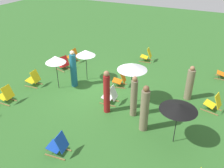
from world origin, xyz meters
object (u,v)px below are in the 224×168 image
at_px(deckchair_3, 214,103).
at_px(deckchair_9, 73,56).
at_px(deckchair_11, 111,96).
at_px(person_1, 145,110).
at_px(deckchair_8, 147,56).
at_px(deckchair_6, 63,64).
at_px(umbrella_3, 179,107).
at_px(person_2, 134,97).
at_px(umbrella_0, 86,53).
at_px(deckchair_1, 6,95).
at_px(umbrella_1, 132,67).
at_px(umbrella_2, 55,59).
at_px(deckchair_0, 34,79).
at_px(deckchair_7, 120,79).
at_px(person_4, 73,70).
at_px(deckchair_5, 59,145).
at_px(person_3, 107,93).
at_px(person_0, 190,84).

bearing_deg(deckchair_3, deckchair_9, -88.40).
height_order(deckchair_11, person_1, person_1).
height_order(deckchair_3, deckchair_8, same).
bearing_deg(deckchair_6, umbrella_3, 81.78).
xyz_separation_m(deckchair_9, person_2, (3.42, 5.27, 0.49)).
relative_size(deckchair_11, person_2, 0.46).
bearing_deg(umbrella_0, deckchair_1, -31.68).
xyz_separation_m(umbrella_1, person_1, (1.53, 1.13, -0.85)).
distance_m(deckchair_1, umbrella_2, 2.70).
height_order(deckchair_3, umbrella_1, umbrella_1).
bearing_deg(deckchair_0, deckchair_1, -7.15).
height_order(deckchair_7, umbrella_3, umbrella_3).
xyz_separation_m(deckchair_0, deckchair_6, (-2.17, 0.22, 0.00)).
bearing_deg(deckchair_8, person_4, -34.17).
distance_m(deckchair_0, deckchair_7, 4.33).
height_order(deckchair_5, deckchair_9, same).
height_order(deckchair_0, deckchair_1, same).
height_order(deckchair_1, umbrella_1, umbrella_1).
distance_m(person_1, person_3, 1.82).
bearing_deg(person_1, person_4, -57.87).
height_order(deckchair_0, deckchair_8, same).
distance_m(deckchair_1, deckchair_11, 4.65).
xyz_separation_m(deckchair_1, person_0, (-3.87, 7.24, 0.40)).
relative_size(deckchair_5, deckchair_8, 1.00).
height_order(person_0, person_4, person_4).
distance_m(deckchair_11, person_1, 2.26).
bearing_deg(deckchair_11, person_2, 69.04).
distance_m(deckchair_5, person_3, 2.94).
bearing_deg(deckchair_1, deckchair_0, 176.99).
bearing_deg(deckchair_3, deckchair_11, -58.71).
bearing_deg(person_4, deckchair_0, -0.42).
height_order(deckchair_6, person_2, person_2).
distance_m(umbrella_0, person_3, 3.12).
bearing_deg(person_2, person_0, 133.36).
distance_m(deckchair_8, umbrella_0, 4.34).
bearing_deg(deckchair_5, umbrella_1, 160.11).
height_order(deckchair_1, umbrella_2, umbrella_2).
height_order(umbrella_0, umbrella_3, umbrella_0).
xyz_separation_m(umbrella_2, person_4, (-0.55, 0.57, -0.66)).
xyz_separation_m(umbrella_0, umbrella_1, (0.97, 2.88, 0.25)).
relative_size(deckchair_6, person_3, 0.45).
bearing_deg(deckchair_7, umbrella_3, 37.90).
distance_m(umbrella_1, person_4, 3.24).
bearing_deg(deckchair_9, deckchair_7, 70.29).
height_order(deckchair_8, umbrella_2, umbrella_2).
distance_m(deckchair_3, person_1, 3.37).
xyz_separation_m(umbrella_1, umbrella_3, (1.71, 2.34, -0.25)).
height_order(deckchair_7, deckchair_8, same).
distance_m(deckchair_3, person_4, 6.58).
bearing_deg(person_4, deckchair_6, -64.86).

